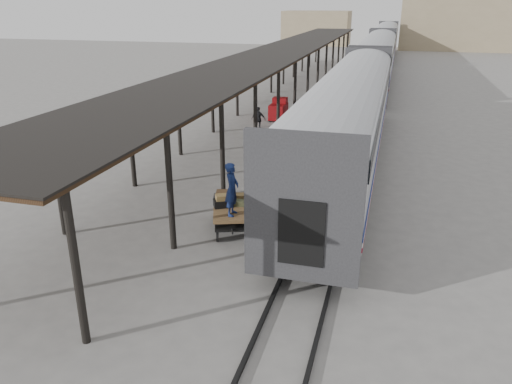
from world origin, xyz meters
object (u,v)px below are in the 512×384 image
object	(u,v)px
luggage_tug	(279,110)
porter	(232,189)
baggage_cart	(231,212)
pedestrian	(258,119)

from	to	relation	value
luggage_tug	porter	distance (m)	18.37
baggage_cart	pedestrian	bearing A→B (deg)	82.17
luggage_tug	baggage_cart	bearing A→B (deg)	-81.15
baggage_cart	luggage_tug	bearing A→B (deg)	78.45
baggage_cart	porter	bearing A→B (deg)	-88.18
baggage_cart	luggage_tug	xyz separation A→B (m)	(-2.36, 17.50, 0.03)
luggage_tug	porter	bearing A→B (deg)	-80.65
luggage_tug	porter	world-z (taller)	porter
porter	luggage_tug	bearing A→B (deg)	6.52
baggage_cart	pedestrian	distance (m)	14.35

